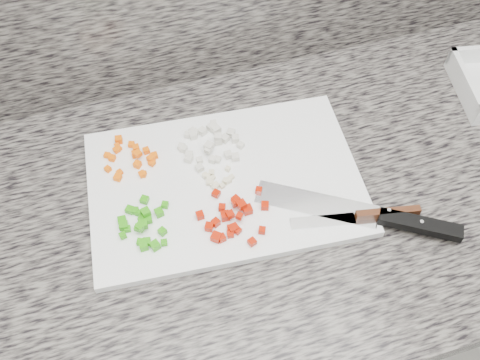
% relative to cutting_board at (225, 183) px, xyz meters
% --- Properties ---
extents(cabinet, '(3.92, 0.62, 0.86)m').
position_rel_cutting_board_xyz_m(cabinet, '(0.07, -0.04, -0.48)').
color(cabinet, silver).
rests_on(cabinet, ground).
extents(countertop, '(3.96, 0.64, 0.04)m').
position_rel_cutting_board_xyz_m(countertop, '(0.07, -0.04, -0.03)').
color(countertop, '#66615A').
rests_on(countertop, cabinet).
extents(cutting_board, '(0.47, 0.33, 0.01)m').
position_rel_cutting_board_xyz_m(cutting_board, '(0.00, 0.00, 0.00)').
color(cutting_board, white).
rests_on(cutting_board, countertop).
extents(carrot_pile, '(0.09, 0.10, 0.02)m').
position_rel_cutting_board_xyz_m(carrot_pile, '(-0.14, 0.09, 0.01)').
color(carrot_pile, '#F96305').
rests_on(carrot_pile, cutting_board).
extents(onion_pile, '(0.11, 0.10, 0.02)m').
position_rel_cutting_board_xyz_m(onion_pile, '(-0.00, 0.08, 0.01)').
color(onion_pile, beige).
rests_on(onion_pile, cutting_board).
extents(green_pepper_pile, '(0.09, 0.10, 0.02)m').
position_rel_cutting_board_xyz_m(green_pepper_pile, '(-0.15, -0.05, 0.02)').
color(green_pepper_pile, '#2D9C0E').
rests_on(green_pepper_pile, cutting_board).
extents(red_pepper_pile, '(0.12, 0.12, 0.02)m').
position_rel_cutting_board_xyz_m(red_pepper_pile, '(-0.01, -0.08, 0.02)').
color(red_pepper_pile, '#AD1602').
rests_on(red_pepper_pile, cutting_board).
extents(garlic_pile, '(0.05, 0.04, 0.01)m').
position_rel_cutting_board_xyz_m(garlic_pile, '(-0.01, 0.00, 0.01)').
color(garlic_pile, beige).
rests_on(garlic_pile, cutting_board).
extents(chef_knife, '(0.29, 0.20, 0.02)m').
position_rel_cutting_board_xyz_m(chef_knife, '(0.22, -0.15, 0.01)').
color(chef_knife, silver).
rests_on(chef_knife, cutting_board).
extents(paring_knife, '(0.20, 0.05, 0.02)m').
position_rel_cutting_board_xyz_m(paring_knife, '(0.20, -0.14, 0.01)').
color(paring_knife, silver).
rests_on(paring_knife, cutting_board).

